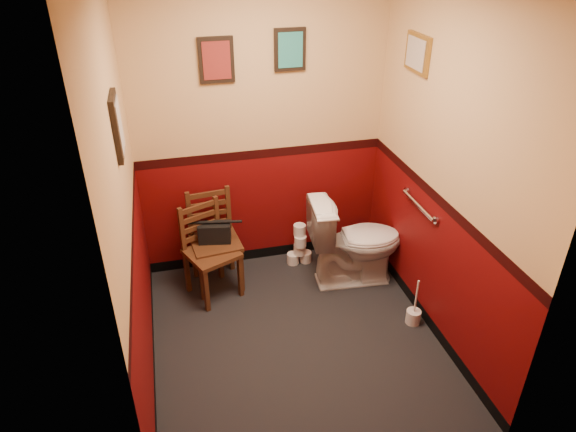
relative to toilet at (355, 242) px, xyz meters
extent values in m
cube|color=black|center=(-0.72, -0.65, -0.41)|extent=(2.20, 2.40, 0.00)
cube|color=#580708|center=(-0.72, 0.55, 0.94)|extent=(2.20, 0.00, 2.70)
cube|color=#580708|center=(-0.72, -1.85, 0.94)|extent=(2.20, 0.00, 2.70)
cube|color=#580708|center=(-1.82, -0.65, 0.94)|extent=(0.00, 2.40, 2.70)
cube|color=#580708|center=(0.38, -0.65, 0.94)|extent=(0.00, 2.40, 2.70)
cylinder|color=silver|center=(0.35, -0.40, 0.54)|extent=(0.03, 0.50, 0.03)
cylinder|color=silver|center=(0.37, -0.65, 0.54)|extent=(0.02, 0.06, 0.06)
cylinder|color=silver|center=(0.37, -0.15, 0.54)|extent=(0.02, 0.06, 0.06)
cube|color=black|center=(-1.07, 0.53, 1.54)|extent=(0.28, 0.03, 0.36)
cube|color=maroon|center=(-1.07, 0.52, 1.54)|extent=(0.22, 0.01, 0.30)
cube|color=black|center=(-0.47, 0.53, 1.59)|extent=(0.26, 0.03, 0.34)
cube|color=teal|center=(-0.47, 0.52, 1.59)|extent=(0.20, 0.01, 0.28)
cube|color=black|center=(-1.80, -0.55, 1.44)|extent=(0.03, 0.30, 0.38)
cube|color=tan|center=(-1.79, -0.55, 1.44)|extent=(0.01, 0.24, 0.31)
cube|color=olive|center=(0.36, -0.05, 1.64)|extent=(0.03, 0.34, 0.28)
cube|color=tan|center=(0.35, -0.05, 1.64)|extent=(0.01, 0.28, 0.22)
imported|color=white|center=(0.00, 0.00, 0.00)|extent=(0.87, 0.54, 0.82)
cylinder|color=silver|center=(0.28, -0.69, -0.35)|extent=(0.12, 0.12, 0.12)
cylinder|color=silver|center=(0.28, -0.69, -0.15)|extent=(0.02, 0.02, 0.34)
cube|color=#402313|center=(-1.27, 0.10, 0.01)|extent=(0.52, 0.52, 0.04)
cube|color=#402313|center=(-1.36, -0.12, -0.20)|extent=(0.05, 0.05, 0.42)
cube|color=#402313|center=(-1.49, 0.19, -0.20)|extent=(0.05, 0.05, 0.42)
cube|color=#402313|center=(-1.05, 0.01, -0.20)|extent=(0.05, 0.05, 0.42)
cube|color=#402313|center=(-1.18, 0.33, -0.20)|extent=(0.05, 0.05, 0.42)
cube|color=#402313|center=(-1.50, 0.19, 0.23)|extent=(0.05, 0.05, 0.42)
cube|color=#402313|center=(-1.18, 0.33, 0.23)|extent=(0.05, 0.05, 0.42)
cube|color=#402313|center=(-1.34, 0.26, 0.11)|extent=(0.30, 0.15, 0.04)
cube|color=#402313|center=(-1.34, 0.26, 0.20)|extent=(0.30, 0.15, 0.04)
cube|color=#402313|center=(-1.34, 0.26, 0.30)|extent=(0.30, 0.15, 0.04)
cube|color=#402313|center=(-1.34, 0.26, 0.39)|extent=(0.30, 0.15, 0.04)
cube|color=#402313|center=(-1.22, 0.24, 0.03)|extent=(0.45, 0.45, 0.04)
cube|color=#402313|center=(-1.38, 0.04, -0.19)|extent=(0.04, 0.04, 0.44)
cube|color=#402313|center=(-1.41, 0.40, -0.19)|extent=(0.04, 0.04, 0.44)
cube|color=#402313|center=(-1.03, 0.08, -0.19)|extent=(0.04, 0.04, 0.44)
cube|color=#402313|center=(-1.06, 0.43, -0.19)|extent=(0.04, 0.04, 0.44)
cube|color=#402313|center=(-1.41, 0.40, 0.25)|extent=(0.04, 0.04, 0.44)
cube|color=#402313|center=(-1.06, 0.44, 0.25)|extent=(0.04, 0.04, 0.44)
cube|color=#402313|center=(-1.24, 0.42, 0.13)|extent=(0.33, 0.06, 0.04)
cube|color=#402313|center=(-1.24, 0.42, 0.23)|extent=(0.33, 0.06, 0.04)
cube|color=#402313|center=(-1.24, 0.42, 0.33)|extent=(0.33, 0.06, 0.04)
cube|color=#402313|center=(-1.24, 0.42, 0.42)|extent=(0.33, 0.06, 0.04)
cube|color=black|center=(-1.22, 0.24, 0.14)|extent=(0.30, 0.19, 0.17)
cylinder|color=black|center=(-1.22, 0.24, 0.24)|extent=(0.24, 0.07, 0.02)
cylinder|color=silver|center=(-0.47, 0.38, -0.36)|extent=(0.12, 0.12, 0.11)
cylinder|color=silver|center=(-0.35, 0.38, -0.36)|extent=(0.12, 0.12, 0.11)
cylinder|color=silver|center=(-0.41, 0.37, -0.25)|extent=(0.12, 0.12, 0.11)
cylinder|color=silver|center=(-0.41, 0.35, -0.15)|extent=(0.12, 0.12, 0.11)
cylinder|color=silver|center=(-0.41, 0.38, -0.04)|extent=(0.12, 0.12, 0.11)
camera|label=1|loc=(-1.52, -3.60, 2.49)|focal=32.00mm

